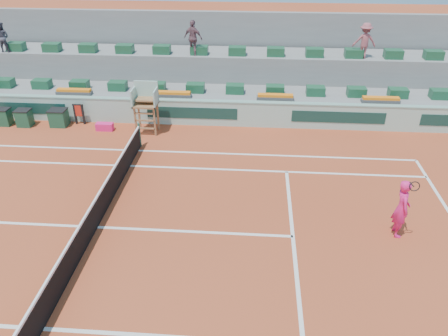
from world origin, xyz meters
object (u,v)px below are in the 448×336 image
at_px(umpire_chair, 146,101).
at_px(drink_cooler_a, 59,118).
at_px(player_bag, 105,127).
at_px(tennis_player, 402,208).

xyz_separation_m(umpire_chair, drink_cooler_a, (-4.48, 0.32, -1.12)).
bearing_deg(drink_cooler_a, player_bag, -8.44).
bearing_deg(umpire_chair, player_bag, -179.23).
relative_size(umpire_chair, tennis_player, 1.05).
xyz_separation_m(umpire_chair, tennis_player, (9.73, -7.08, -0.55)).
distance_m(umpire_chair, drink_cooler_a, 4.63).
bearing_deg(player_bag, tennis_player, -30.77).
bearing_deg(umpire_chair, drink_cooler_a, 175.87).
distance_m(player_bag, tennis_player, 13.80).
bearing_deg(drink_cooler_a, tennis_player, -27.51).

